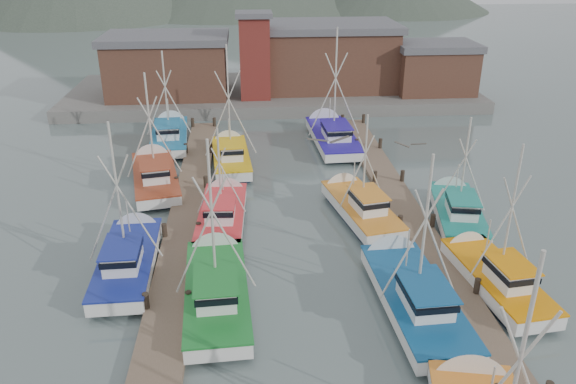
{
  "coord_description": "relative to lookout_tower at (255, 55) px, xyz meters",
  "views": [
    {
      "loc": [
        -3.01,
        -24.32,
        16.33
      ],
      "look_at": [
        -0.7,
        5.86,
        2.6
      ],
      "focal_mm": 35.0,
      "sensor_mm": 36.0,
      "label": 1
    }
  ],
  "objects": [
    {
      "name": "shed_right",
      "position": [
        19.0,
        1.0,
        -1.71
      ],
      "size": [
        8.48,
        6.36,
        5.2
      ],
      "color": "brown",
      "rests_on": "quay"
    },
    {
      "name": "ground",
      "position": [
        2.0,
        -33.0,
        -5.55
      ],
      "size": [
        260.0,
        260.0,
        0.0
      ],
      "primitive_type": "plane",
      "color": "#526361",
      "rests_on": "ground"
    },
    {
      "name": "dock_left",
      "position": [
        -5.0,
        -28.96,
        -5.34
      ],
      "size": [
        2.3,
        46.0,
        1.5
      ],
      "color": "brown",
      "rests_on": "ground"
    },
    {
      "name": "boat_13",
      "position": [
        6.32,
        -11.34,
        -4.86
      ],
      "size": [
        4.4,
        10.53,
        10.92
      ],
      "rotation": [
        0.0,
        0.0,
        0.05
      ],
      "color": "black",
      "rests_on": "ground"
    },
    {
      "name": "boat_8",
      "position": [
        -2.67,
        -25.73,
        -4.88
      ],
      "size": [
        3.1,
        8.8,
        7.15
      ],
      "rotation": [
        0.0,
        0.0,
        -0.05
      ],
      "color": "black",
      "rests_on": "ground"
    },
    {
      "name": "gull_near",
      "position": [
        1.83,
        -38.8,
        4.3
      ],
      "size": [
        1.55,
        0.65,
        0.24
      ],
      "rotation": [
        0.0,
        0.0,
        0.27
      ],
      "color": "slate",
      "rests_on": "ground"
    },
    {
      "name": "boat_12",
      "position": [
        -2.35,
        -15.62,
        -4.87
      ],
      "size": [
        3.98,
        8.83,
        10.13
      ],
      "rotation": [
        0.0,
        0.0,
        0.07
      ],
      "color": "black",
      "rests_on": "ground"
    },
    {
      "name": "boat_9",
      "position": [
        5.95,
        -25.4,
        -4.87
      ],
      "size": [
        4.19,
        8.89,
        7.62
      ],
      "rotation": [
        0.0,
        0.0,
        0.2
      ],
      "color": "black",
      "rests_on": "ground"
    },
    {
      "name": "shed_center",
      "position": [
        8.0,
        4.0,
        -0.86
      ],
      "size": [
        14.84,
        9.54,
        6.9
      ],
      "color": "brown",
      "rests_on": "quay"
    },
    {
      "name": "boat_5",
      "position": [
        6.68,
        -35.15,
        -4.87
      ],
      "size": [
        3.68,
        9.88,
        9.0
      ],
      "rotation": [
        0.0,
        0.0,
        0.05
      ],
      "color": "black",
      "rests_on": "ground"
    },
    {
      "name": "gull_far",
      "position": [
        6.62,
        -32.94,
        1.93
      ],
      "size": [
        1.5,
        0.66,
        0.24
      ],
      "rotation": [
        0.0,
        0.0,
        -0.57
      ],
      "color": "slate",
      "rests_on": "ground"
    },
    {
      "name": "boat_7",
      "position": [
        11.2,
        -33.94,
        -4.87
      ],
      "size": [
        3.47,
        8.36,
        8.6
      ],
      "rotation": [
        0.0,
        0.0,
        0.12
      ],
      "color": "black",
      "rests_on": "ground"
    },
    {
      "name": "quay",
      "position": [
        2.0,
        4.0,
        -4.95
      ],
      "size": [
        44.0,
        16.0,
        1.2
      ],
      "primitive_type": "cube",
      "color": "slate",
      "rests_on": "ground"
    },
    {
      "name": "boat_6",
      "position": [
        -7.53,
        -30.74,
        -4.87
      ],
      "size": [
        3.77,
        8.95,
        9.21
      ],
      "rotation": [
        0.0,
        0.0,
        0.03
      ],
      "color": "black",
      "rests_on": "ground"
    },
    {
      "name": "boat_11",
      "position": [
        12.0,
        -26.45,
        -4.87
      ],
      "size": [
        4.03,
        8.69,
        7.62
      ],
      "rotation": [
        0.0,
        0.0,
        -0.18
      ],
      "color": "black",
      "rests_on": "ground"
    },
    {
      "name": "lookout_tower",
      "position": [
        0.0,
        0.0,
        0.0
      ],
      "size": [
        3.6,
        3.6,
        8.5
      ],
      "color": "maroon",
      "rests_on": "quay"
    },
    {
      "name": "boat_14",
      "position": [
        -7.72,
        -10.1,
        -4.87
      ],
      "size": [
        3.7,
        9.65,
        8.87
      ],
      "rotation": [
        0.0,
        0.0,
        0.08
      ],
      "color": "black",
      "rests_on": "ground"
    },
    {
      "name": "boat_4",
      "position": [
        -2.74,
        -33.93,
        -4.87
      ],
      "size": [
        3.81,
        9.59,
        9.43
      ],
      "rotation": [
        0.0,
        0.0,
        0.06
      ],
      "color": "black",
      "rests_on": "ground"
    },
    {
      "name": "distant_hills",
      "position": [
        -10.76,
        89.59,
        -5.55
      ],
      "size": [
        175.0,
        140.0,
        42.0
      ],
      "color": "#475345",
      "rests_on": "ground"
    },
    {
      "name": "boat_10",
      "position": [
        -7.76,
        -19.24,
        -4.87
      ],
      "size": [
        4.63,
        9.8,
        9.11
      ],
      "rotation": [
        0.0,
        0.0,
        0.2
      ],
      "color": "black",
      "rests_on": "ground"
    },
    {
      "name": "shed_left",
      "position": [
        -9.0,
        2.0,
        -1.21
      ],
      "size": [
        12.72,
        8.48,
        6.2
      ],
      "color": "brown",
      "rests_on": "quay"
    },
    {
      "name": "dock_right",
      "position": [
        9.0,
        -28.96,
        -5.34
      ],
      "size": [
        2.3,
        46.0,
        1.5
      ],
      "color": "brown",
      "rests_on": "ground"
    }
  ]
}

